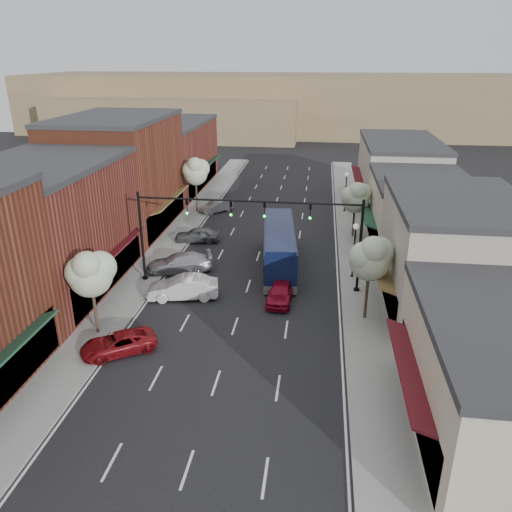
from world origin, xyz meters
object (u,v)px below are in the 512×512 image
(signal_mast_right, at_px, (327,231))
(parked_car_c, at_px, (179,263))
(tree_right_near, at_px, (371,257))
(coach_bus, at_px, (279,246))
(lamp_post_far, at_px, (346,186))
(red_hatchback, at_px, (281,292))
(tree_left_far, at_px, (196,171))
(parked_car_a, at_px, (118,343))
(tree_left_near, at_px, (90,272))
(lamp_post_near, at_px, (355,242))
(parked_car_d, at_px, (197,235))
(signal_mast_left, at_px, (172,225))
(parked_car_e, at_px, (216,206))
(parked_car_b, at_px, (183,288))
(tree_right_far, at_px, (356,196))

(signal_mast_right, height_order, parked_car_c, signal_mast_right)
(tree_right_near, relative_size, parked_car_c, 1.14)
(signal_mast_right, height_order, coach_bus, signal_mast_right)
(signal_mast_right, xyz_separation_m, lamp_post_far, (2.18, 20.00, -1.62))
(signal_mast_right, xyz_separation_m, red_hatchback, (-3.01, -2.10, -3.91))
(tree_left_far, relative_size, parked_car_a, 1.41)
(red_hatchback, bearing_deg, tree_left_near, -147.66)
(lamp_post_near, xyz_separation_m, parked_car_d, (-13.81, 6.30, -2.31))
(signal_mast_left, distance_m, tree_left_far, 18.14)
(signal_mast_right, height_order, tree_left_near, signal_mast_right)
(coach_bus, distance_m, parked_car_e, 16.47)
(coach_bus, bearing_deg, parked_car_b, -139.70)
(red_hatchback, bearing_deg, parked_car_b, -172.73)
(signal_mast_left, relative_size, parked_car_d, 2.01)
(coach_bus, bearing_deg, tree_left_far, 120.22)
(parked_car_a, relative_size, parked_car_e, 1.12)
(lamp_post_far, bearing_deg, parked_car_d, -140.97)
(lamp_post_far, distance_m, parked_car_d, 17.93)
(tree_right_near, bearing_deg, tree_left_near, -166.45)
(coach_bus, relative_size, parked_car_d, 2.75)
(tree_right_near, relative_size, tree_left_far, 0.97)
(signal_mast_left, distance_m, parked_car_b, 4.76)
(lamp_post_near, xyz_separation_m, parked_car_a, (-14.00, -12.34, -2.40))
(coach_bus, bearing_deg, lamp_post_near, -20.34)
(tree_left_near, bearing_deg, red_hatchback, 28.72)
(tree_right_far, distance_m, parked_car_a, 26.41)
(tree_right_near, xyz_separation_m, parked_car_b, (-12.65, 1.51, -3.63))
(lamp_post_far, height_order, coach_bus, lamp_post_far)
(parked_car_d, bearing_deg, red_hatchback, 30.33)
(signal_mast_right, relative_size, parked_car_a, 1.90)
(signal_mast_right, distance_m, parked_car_e, 22.11)
(signal_mast_right, bearing_deg, signal_mast_left, 180.00)
(parked_car_d, xyz_separation_m, parked_car_e, (-0.19, 9.45, -0.06))
(tree_right_far, bearing_deg, lamp_post_far, 93.88)
(lamp_post_far, height_order, parked_car_a, lamp_post_far)
(signal_mast_right, xyz_separation_m, parked_car_d, (-11.63, 8.81, -3.92))
(signal_mast_left, distance_m, lamp_post_near, 13.75)
(tree_right_near, xyz_separation_m, parked_car_c, (-14.19, 6.01, -3.70))
(tree_left_near, height_order, parked_car_d, tree_left_near)
(coach_bus, bearing_deg, tree_right_near, -57.53)
(parked_car_a, bearing_deg, tree_right_near, 78.84)
(parked_car_a, xyz_separation_m, parked_car_d, (0.19, 18.65, 0.10))
(signal_mast_right, height_order, tree_right_near, signal_mast_right)
(lamp_post_near, height_order, parked_car_a, lamp_post_near)
(lamp_post_near, height_order, parked_car_e, lamp_post_near)
(parked_car_a, xyz_separation_m, parked_car_e, (0.00, 28.10, 0.03))
(lamp_post_near, xyz_separation_m, parked_car_e, (-14.00, 15.76, -2.37))
(lamp_post_near, height_order, parked_car_c, lamp_post_near)
(tree_right_far, bearing_deg, lamp_post_near, -93.31)
(parked_car_e, bearing_deg, parked_car_a, -46.47)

